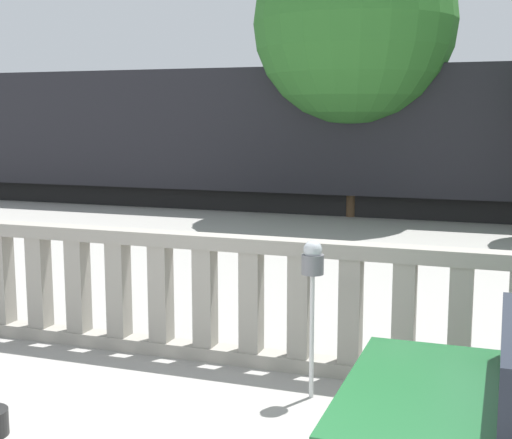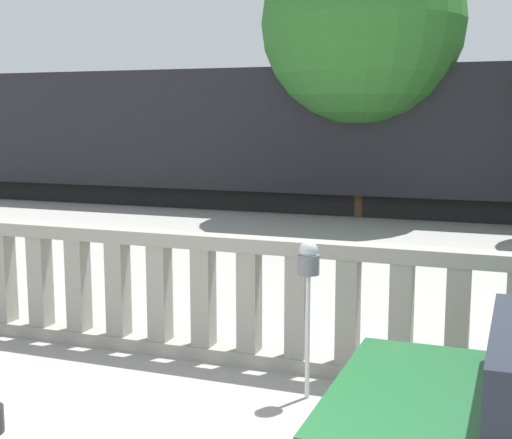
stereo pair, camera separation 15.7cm
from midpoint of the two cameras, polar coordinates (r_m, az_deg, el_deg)
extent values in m
cube|color=gray|center=(7.32, -1.76, -10.72)|extent=(14.30, 0.24, 0.14)
cube|color=gray|center=(7.03, -1.80, -1.86)|extent=(14.30, 0.24, 0.14)
cube|color=gray|center=(8.55, -19.02, -4.39)|extent=(0.20, 0.20, 1.01)
cube|color=gray|center=(8.24, -16.35, -4.73)|extent=(0.20, 0.20, 1.01)
cube|color=gray|center=(7.96, -13.47, -5.09)|extent=(0.20, 0.20, 1.01)
cube|color=gray|center=(7.70, -10.39, -5.45)|extent=(0.20, 0.20, 1.01)
cube|color=gray|center=(7.46, -7.10, -5.82)|extent=(0.20, 0.20, 1.01)
cube|color=gray|center=(7.25, -3.60, -6.20)|extent=(0.20, 0.20, 1.01)
cube|color=gray|center=(7.06, 0.10, -6.57)|extent=(0.20, 0.20, 1.01)
cube|color=gray|center=(6.91, 3.98, -6.93)|extent=(0.20, 0.20, 1.01)
cube|color=gray|center=(6.79, 8.03, -7.27)|extent=(0.20, 0.20, 1.01)
cube|color=gray|center=(6.71, 12.21, -7.58)|extent=(0.20, 0.20, 1.01)
cube|color=gray|center=(6.66, 16.48, -7.86)|extent=(0.20, 0.20, 1.01)
cylinder|color=silver|center=(6.29, 4.86, -9.33)|extent=(0.04, 0.04, 1.11)
cylinder|color=slate|center=(6.13, 4.94, -3.61)|extent=(0.19, 0.19, 0.17)
sphere|color=#B2B7BC|center=(6.10, 4.95, -2.45)|extent=(0.16, 0.16, 0.16)
cylinder|color=black|center=(5.61, 17.66, -14.70)|extent=(0.61, 0.18, 0.61)
cube|color=black|center=(18.60, 9.13, 1.53)|extent=(23.40, 2.38, 0.55)
cube|color=black|center=(18.48, 9.26, 7.10)|extent=(23.88, 2.97, 3.06)
cube|color=black|center=(32.99, 8.30, 4.50)|extent=(23.54, 2.26, 0.55)
cube|color=brown|center=(32.92, 8.36, 7.37)|extent=(24.02, 2.83, 2.75)
cylinder|color=#4C3823|center=(17.39, 8.56, 4.80)|extent=(0.24, 0.24, 2.81)
sphere|color=#2D6B28|center=(17.49, 8.80, 15.29)|extent=(4.77, 4.77, 4.77)
camera|label=1|loc=(0.08, -89.43, 0.08)|focal=50.00mm
camera|label=2|loc=(0.08, 90.57, -0.08)|focal=50.00mm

